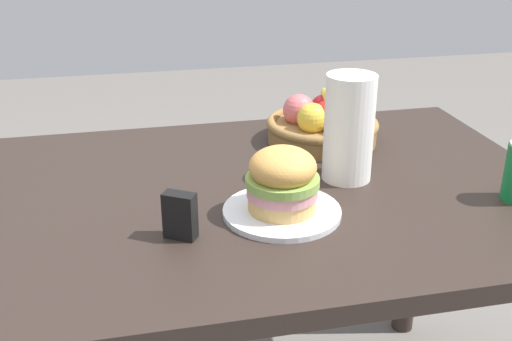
# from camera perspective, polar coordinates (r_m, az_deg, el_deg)

# --- Properties ---
(dining_table) EXTENTS (1.40, 0.90, 0.75)m
(dining_table) POSITION_cam_1_polar(r_m,az_deg,el_deg) (1.40, -1.23, -5.51)
(dining_table) COLOR #2D231E
(dining_table) RESTS_ON ground_plane
(plate) EXTENTS (0.24, 0.24, 0.01)m
(plate) POSITION_cam_1_polar(r_m,az_deg,el_deg) (1.25, 2.39, -3.79)
(plate) COLOR white
(plate) RESTS_ON dining_table
(sandwich) EXTENTS (0.15, 0.15, 0.13)m
(sandwich) POSITION_cam_1_polar(r_m,az_deg,el_deg) (1.22, 2.45, -0.86)
(sandwich) COLOR #DBAD60
(sandwich) RESTS_ON plate
(fruit_basket) EXTENTS (0.29, 0.29, 0.14)m
(fruit_basket) POSITION_cam_1_polar(r_m,az_deg,el_deg) (1.61, 6.06, 4.29)
(fruit_basket) COLOR olive
(fruit_basket) RESTS_ON dining_table
(paper_towel_roll) EXTENTS (0.11, 0.11, 0.24)m
(paper_towel_roll) POSITION_cam_1_polar(r_m,az_deg,el_deg) (1.38, 8.55, 3.88)
(paper_towel_roll) COLOR white
(paper_towel_roll) RESTS_ON dining_table
(napkin_holder) EXTENTS (0.07, 0.06, 0.09)m
(napkin_holder) POSITION_cam_1_polar(r_m,az_deg,el_deg) (1.15, -7.01, -4.15)
(napkin_holder) COLOR black
(napkin_holder) RESTS_ON dining_table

